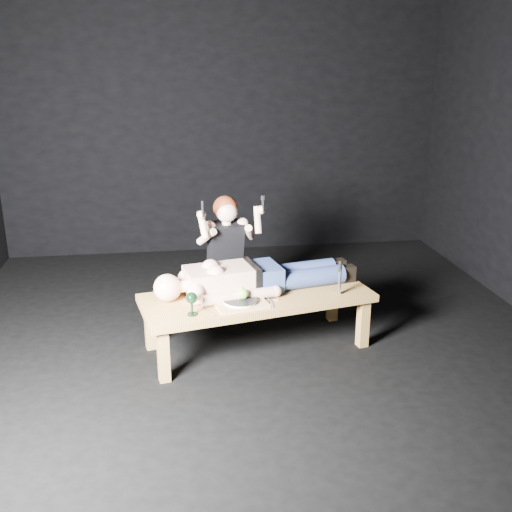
% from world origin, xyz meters
% --- Properties ---
extents(ground, '(5.00, 5.00, 0.00)m').
position_xyz_m(ground, '(0.00, 0.00, 0.00)').
color(ground, black).
rests_on(ground, ground).
extents(back_wall, '(5.00, 0.00, 5.00)m').
position_xyz_m(back_wall, '(0.00, 2.50, 1.50)').
color(back_wall, black).
rests_on(back_wall, ground).
extents(table, '(1.87, 1.01, 0.45)m').
position_xyz_m(table, '(0.02, -0.11, 0.23)').
color(table, '#AF863E').
rests_on(table, ground).
extents(lying_man, '(1.88, 0.91, 0.27)m').
position_xyz_m(lying_man, '(0.06, 0.01, 0.58)').
color(lying_man, beige).
rests_on(lying_man, table).
extents(kneeling_woman, '(0.74, 0.79, 1.15)m').
position_xyz_m(kneeling_woman, '(-0.18, 0.51, 0.58)').
color(kneeling_woman, black).
rests_on(kneeling_woman, ground).
extents(serving_tray, '(0.43, 0.35, 0.02)m').
position_xyz_m(serving_tray, '(-0.13, -0.29, 0.46)').
color(serving_tray, tan).
rests_on(serving_tray, table).
extents(plate, '(0.30, 0.30, 0.02)m').
position_xyz_m(plate, '(-0.13, -0.29, 0.48)').
color(plate, white).
rests_on(plate, serving_tray).
extents(apple, '(0.08, 0.08, 0.08)m').
position_xyz_m(apple, '(-0.10, -0.28, 0.53)').
color(apple, '#72B035').
rests_on(apple, plate).
extents(goblet, '(0.10, 0.10, 0.17)m').
position_xyz_m(goblet, '(-0.49, -0.42, 0.54)').
color(goblet, black).
rests_on(goblet, table).
extents(fork_flat, '(0.11, 0.17, 0.01)m').
position_xyz_m(fork_flat, '(-0.38, -0.38, 0.45)').
color(fork_flat, '#B2B2B7').
rests_on(fork_flat, table).
extents(knife_flat, '(0.02, 0.19, 0.01)m').
position_xyz_m(knife_flat, '(0.11, -0.29, 0.45)').
color(knife_flat, '#B2B2B7').
rests_on(knife_flat, table).
extents(spoon_flat, '(0.17, 0.11, 0.01)m').
position_xyz_m(spoon_flat, '(0.09, -0.20, 0.45)').
color(spoon_flat, '#B2B2B7').
rests_on(spoon_flat, table).
extents(carving_knife, '(0.04, 0.05, 0.27)m').
position_xyz_m(carving_knife, '(0.66, -0.19, 0.59)').
color(carving_knife, '#B2B2B7').
rests_on(carving_knife, table).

